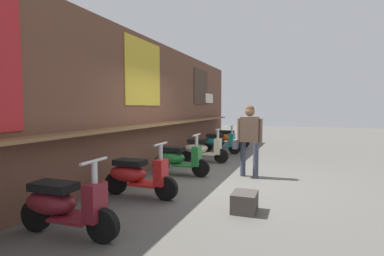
{
  "coord_description": "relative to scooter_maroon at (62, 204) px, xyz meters",
  "views": [
    {
      "loc": [
        -6.14,
        -1.63,
        1.56
      ],
      "look_at": [
        1.31,
        1.21,
        1.0
      ],
      "focal_mm": 27.35,
      "sensor_mm": 36.0,
      "label": 1
    }
  ],
  "objects": [
    {
      "name": "shopper_with_handbag",
      "position": [
        3.84,
        -1.58,
        0.59
      ],
      "size": [
        0.29,
        0.64,
        1.62
      ],
      "rotation": [
        0.0,
        0.0,
        3.2
      ],
      "color": "#383D4C",
      "rests_on": "ground_plane"
    },
    {
      "name": "merchandise_crate",
      "position": [
        1.61,
        -1.92,
        -0.24
      ],
      "size": [
        0.45,
        0.36,
        0.29
      ],
      "primitive_type": "cube",
      "rotation": [
        0.0,
        0.0,
        0.02
      ],
      "color": "#3D3833",
      "rests_on": "ground_plane"
    },
    {
      "name": "scooter_orange",
      "position": [
        8.64,
        -0.0,
        0.0
      ],
      "size": [
        0.46,
        1.4,
        0.97
      ],
      "rotation": [
        0.0,
        0.0,
        -1.53
      ],
      "color": "orange",
      "rests_on": "ground_plane"
    },
    {
      "name": "scooter_green",
      "position": [
        3.45,
        0.0,
        0.0
      ],
      "size": [
        0.46,
        1.4,
        0.97
      ],
      "rotation": [
        0.0,
        0.0,
        -1.56
      ],
      "color": "#237533",
      "rests_on": "ground_plane"
    },
    {
      "name": "scooter_cream",
      "position": [
        5.18,
        -0.0,
        0.0
      ],
      "size": [
        0.46,
        1.4,
        0.97
      ],
      "rotation": [
        0.0,
        0.0,
        -1.53
      ],
      "color": "beige",
      "rests_on": "ground_plane"
    },
    {
      "name": "scooter_red",
      "position": [
        1.68,
        0.0,
        0.0
      ],
      "size": [
        0.46,
        1.4,
        0.97
      ],
      "rotation": [
        0.0,
        0.0,
        -1.56
      ],
      "color": "red",
      "rests_on": "ground_plane"
    },
    {
      "name": "market_stall_facade",
      "position": [
        3.45,
        0.94,
        1.24
      ],
      "size": [
        13.75,
        0.61,
        3.25
      ],
      "color": "brown",
      "rests_on": "ground_plane"
    },
    {
      "name": "scooter_maroon",
      "position": [
        0.0,
        0.0,
        0.0
      ],
      "size": [
        0.46,
        1.4,
        0.97
      ],
      "rotation": [
        0.0,
        0.0,
        -1.54
      ],
      "color": "maroon",
      "rests_on": "ground_plane"
    },
    {
      "name": "ground_plane",
      "position": [
        3.46,
        -1.08,
        -0.39
      ],
      "size": [
        38.51,
        38.51,
        0.0
      ],
      "primitive_type": "plane",
      "color": "#56544F"
    },
    {
      "name": "scooter_teal",
      "position": [
        6.96,
        -0.0,
        0.0
      ],
      "size": [
        0.46,
        1.4,
        0.97
      ],
      "rotation": [
        0.0,
        0.0,
        -1.61
      ],
      "color": "#197075",
      "rests_on": "ground_plane"
    }
  ]
}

